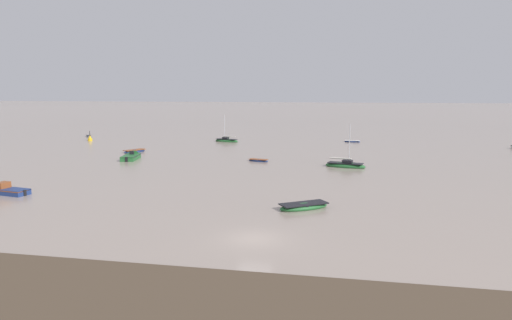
% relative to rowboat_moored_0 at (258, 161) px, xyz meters
% --- Properties ---
extents(ground_plane, '(800.00, 800.00, 0.00)m').
position_rel_rowboat_moored_0_xyz_m(ground_plane, '(6.67, -36.63, -0.13)').
color(ground_plane, gray).
extents(rowboat_moored_0, '(3.25, 1.73, 0.49)m').
position_rel_rowboat_moored_0_xyz_m(rowboat_moored_0, '(0.00, 0.00, 0.00)').
color(rowboat_moored_0, navy).
rests_on(rowboat_moored_0, ground).
extents(rowboat_moored_1, '(3.24, 4.35, 0.66)m').
position_rel_rowboat_moored_0_xyz_m(rowboat_moored_1, '(-23.00, 6.22, 0.05)').
color(rowboat_moored_1, navy).
rests_on(rowboat_moored_1, ground).
extents(sailboat_moored_0, '(5.86, 2.97, 6.29)m').
position_rel_rowboat_moored_0_xyz_m(sailboat_moored_0, '(12.90, -3.00, 0.14)').
color(sailboat_moored_0, '#23602D').
rests_on(sailboat_moored_0, ground).
extents(rowboat_moored_2, '(2.38, 2.92, 0.45)m').
position_rel_rowboat_moored_0_xyz_m(rowboat_moored_2, '(-45.74, 29.94, -0.01)').
color(rowboat_moored_2, gray).
rests_on(rowboat_moored_2, ground).
extents(motorboat_moored_1, '(4.94, 2.47, 1.80)m').
position_rel_rowboat_moored_0_xyz_m(motorboat_moored_1, '(-21.56, -27.00, 0.14)').
color(motorboat_moored_1, navy).
rests_on(motorboat_moored_1, ground).
extents(sailboat_moored_1, '(5.44, 2.83, 5.83)m').
position_rel_rowboat_moored_0_xyz_m(sailboat_moored_1, '(-11.69, 25.70, 0.12)').
color(sailboat_moored_1, '#23602D').
rests_on(sailboat_moored_1, ground).
extents(rowboat_moored_3, '(4.83, 4.02, 0.75)m').
position_rel_rowboat_moored_0_xyz_m(rowboat_moored_3, '(9.37, -27.33, 0.07)').
color(rowboat_moored_3, '#23602D').
rests_on(rowboat_moored_3, ground).
extents(rowboat_moored_4, '(3.29, 1.37, 0.51)m').
position_rel_rowboat_moored_0_xyz_m(rowboat_moored_4, '(14.08, 29.97, 0.00)').
color(rowboat_moored_4, navy).
rests_on(rowboat_moored_4, ground).
extents(motorboat_moored_4, '(3.07, 6.00, 1.96)m').
position_rel_rowboat_moored_0_xyz_m(motorboat_moored_4, '(-19.94, -1.05, 0.14)').
color(motorboat_moored_4, '#23602D').
rests_on(motorboat_moored_4, ground).
extents(channel_buoy, '(0.90, 0.90, 2.30)m').
position_rel_rowboat_moored_0_xyz_m(channel_buoy, '(-40.46, 21.60, 0.33)').
color(channel_buoy, gold).
rests_on(channel_buoy, ground).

